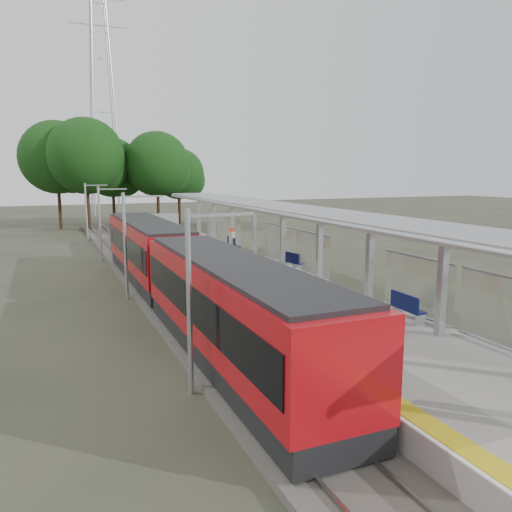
{
  "coord_description": "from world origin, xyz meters",
  "views": [
    {
      "loc": [
        -9.92,
        -6.37,
        6.39
      ],
      "look_at": [
        -0.42,
        16.02,
        2.3
      ],
      "focal_mm": 35.0,
      "sensor_mm": 36.0,
      "label": 1
    }
  ],
  "objects": [
    {
      "name": "trackbed",
      "position": [
        -4.5,
        20.0,
        0.12
      ],
      "size": [
        3.0,
        70.0,
        0.24
      ],
      "primitive_type": "cube",
      "color": "#59544C",
      "rests_on": "ground"
    },
    {
      "name": "platform",
      "position": [
        0.0,
        20.0,
        0.5
      ],
      "size": [
        6.0,
        50.0,
        1.0
      ],
      "primitive_type": "cube",
      "color": "gray",
      "rests_on": "ground"
    },
    {
      "name": "tactile_strip",
      "position": [
        -2.55,
        20.0,
        1.01
      ],
      "size": [
        0.6,
        50.0,
        0.02
      ],
      "primitive_type": "cube",
      "color": "gold",
      "rests_on": "platform"
    },
    {
      "name": "end_fence",
      "position": [
        0.0,
        44.95,
        1.6
      ],
      "size": [
        6.0,
        0.1,
        1.2
      ],
      "primitive_type": "cube",
      "color": "#9EA0A5",
      "rests_on": "platform"
    },
    {
      "name": "train",
      "position": [
        -4.5,
        15.35,
        2.05
      ],
      "size": [
        2.74,
        27.6,
        3.62
      ],
      "color": "black",
      "rests_on": "ground"
    },
    {
      "name": "canopy",
      "position": [
        1.61,
        16.19,
        4.2
      ],
      "size": [
        3.27,
        38.0,
        3.66
      ],
      "color": "#9EA0A5",
      "rests_on": "platform"
    },
    {
      "name": "pylon",
      "position": [
        -1.0,
        73.0,
        19.0
      ],
      "size": [
        8.0,
        4.0,
        38.0
      ],
      "primitive_type": null,
      "color": "#9EA0A5",
      "rests_on": "ground"
    },
    {
      "name": "tree_cluster",
      "position": [
        -2.79,
        53.57,
        7.54
      ],
      "size": [
        21.22,
        12.09,
        12.27
      ],
      "color": "#382316",
      "rests_on": "ground"
    },
    {
      "name": "catenary_masts",
      "position": [
        -6.22,
        19.0,
        2.91
      ],
      "size": [
        2.08,
        48.16,
        5.4
      ],
      "color": "#9EA0A5",
      "rests_on": "ground"
    },
    {
      "name": "bench_near",
      "position": [
        2.03,
        7.7,
        1.55
      ],
      "size": [
        0.5,
        1.54,
        1.05
      ],
      "rotation": [
        0.0,
        0.0,
        -0.02
      ],
      "color": "#0E1446",
      "rests_on": "platform"
    },
    {
      "name": "bench_mid",
      "position": [
        2.61,
        17.95,
        1.53
      ],
      "size": [
        0.72,
        1.54,
        1.01
      ],
      "rotation": [
        0.0,
        0.0,
        0.18
      ],
      "color": "#0E1446",
      "rests_on": "platform"
    },
    {
      "name": "bench_far",
      "position": [
        1.69,
        25.02,
        1.57
      ],
      "size": [
        0.53,
        1.61,
        1.09
      ],
      "rotation": [
        0.0,
        0.0,
        -0.03
      ],
      "color": "#0E1446",
      "rests_on": "platform"
    },
    {
      "name": "info_pillar_far",
      "position": [
        1.51,
        24.69,
        1.75
      ],
      "size": [
        0.39,
        0.39,
        1.72
      ],
      "rotation": [
        0.0,
        0.0,
        0.43
      ],
      "color": "beige",
      "rests_on": "platform"
    },
    {
      "name": "litter_bin",
      "position": [
        1.14,
        20.14,
        1.48
      ],
      "size": [
        0.52,
        0.52,
        0.96
      ],
      "primitive_type": "cylinder",
      "rotation": [
        0.0,
        0.0,
        0.11
      ],
      "color": "#9EA0A5",
      "rests_on": "platform"
    }
  ]
}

